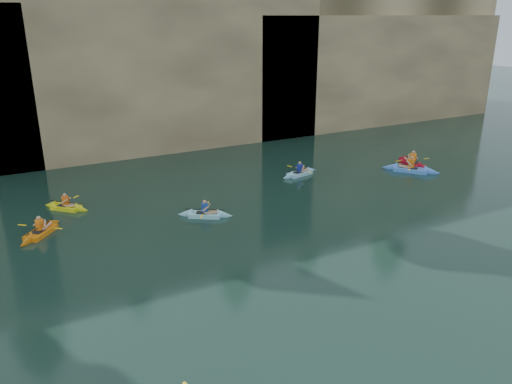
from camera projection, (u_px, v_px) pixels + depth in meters
name	position (u px, v px, depth m)	size (l,w,h in m)	color
ground	(330.00, 300.00, 17.60)	(160.00, 160.00, 0.00)	black
cliff	(115.00, 60.00, 40.51)	(70.00, 16.00, 12.00)	tan
cliff_slab_center	(168.00, 71.00, 35.35)	(24.00, 2.40, 11.40)	tan
cliff_slab_east	(383.00, 69.00, 44.48)	(26.00, 2.40, 9.84)	tan
sea_cave_center	(89.00, 139.00, 33.52)	(3.50, 1.00, 3.20)	black
sea_cave_east	(270.00, 112.00, 39.51)	(5.00, 1.00, 4.50)	black
kayaker_orange	(41.00, 232.00, 22.79)	(2.45, 2.72, 1.13)	orange
kayaker_ltblue_near	(205.00, 214.00, 24.81)	(2.70, 2.05, 1.09)	#85CBDF
kayaker_red_far	(412.00, 164.00, 33.12)	(2.49, 3.60, 1.29)	red
kayaker_yellow	(66.00, 207.00, 25.76)	(2.33, 2.35, 1.08)	yellow
kayaker_ltblue_mid	(300.00, 173.00, 31.22)	(2.99, 2.17, 1.10)	#86C0E1
kayaker_blue_east	(411.00, 169.00, 31.90)	(2.91, 3.32, 1.30)	#4583ED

